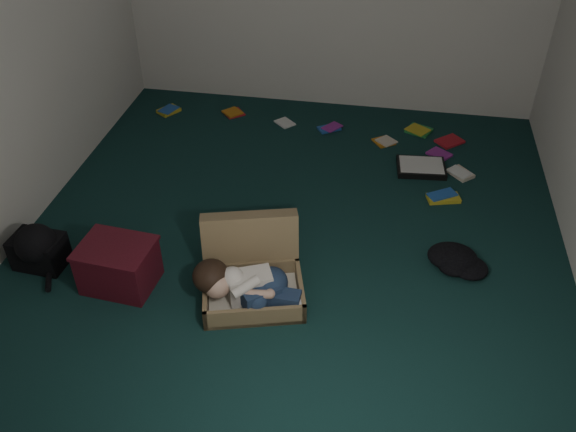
% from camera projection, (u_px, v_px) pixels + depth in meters
% --- Properties ---
extents(floor, '(4.50, 4.50, 0.00)m').
position_uv_depth(floor, '(291.00, 241.00, 4.54)').
color(floor, '#102E2C').
rests_on(floor, ground).
extents(wall_front, '(4.50, 0.00, 4.50)m').
position_uv_depth(wall_front, '(177.00, 372.00, 1.99)').
color(wall_front, silver).
rests_on(wall_front, ground).
extents(suitcase, '(0.80, 0.79, 0.48)m').
position_uv_depth(suitcase, '(252.00, 272.00, 4.06)').
color(suitcase, olive).
rests_on(suitcase, floor).
extents(person, '(0.73, 0.36, 0.30)m').
position_uv_depth(person, '(246.00, 285.00, 3.91)').
color(person, silver).
rests_on(person, suitcase).
extents(maroon_bin, '(0.51, 0.42, 0.33)m').
position_uv_depth(maroon_bin, '(118.00, 265.00, 4.08)').
color(maroon_bin, '#4C0F1A').
rests_on(maroon_bin, floor).
extents(backpack, '(0.46, 0.38, 0.26)m').
position_uv_depth(backpack, '(39.00, 250.00, 4.26)').
color(backpack, black).
rests_on(backpack, floor).
extents(clothing_pile, '(0.49, 0.45, 0.13)m').
position_uv_depth(clothing_pile, '(461.00, 267.00, 4.22)').
color(clothing_pile, black).
rests_on(clothing_pile, floor).
extents(paper_tray, '(0.44, 0.34, 0.06)m').
position_uv_depth(paper_tray, '(421.00, 167.00, 5.29)').
color(paper_tray, black).
rests_on(paper_tray, floor).
extents(book_scatter, '(3.04, 1.38, 0.02)m').
position_uv_depth(book_scatter, '(356.00, 140.00, 5.69)').
color(book_scatter, gold).
rests_on(book_scatter, floor).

